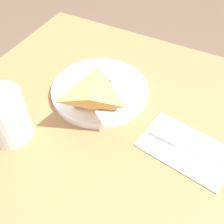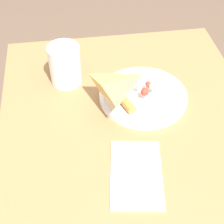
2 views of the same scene
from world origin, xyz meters
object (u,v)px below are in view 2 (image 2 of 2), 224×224
object	(u,v)px
dining_table	(134,171)
plate_pizza	(142,95)
milk_glass	(65,65)
butter_knife	(136,169)
napkin_folded	(136,174)

from	to	relation	value
dining_table	plate_pizza	xyz separation A→B (m)	(-0.15, 0.05, 0.15)
milk_glass	butter_knife	size ratio (longest dim) A/B	0.68
napkin_folded	butter_knife	distance (m)	0.01
plate_pizza	butter_knife	world-z (taller)	plate_pizza
milk_glass	napkin_folded	world-z (taller)	milk_glass
dining_table	butter_knife	world-z (taller)	butter_knife
napkin_folded	dining_table	bearing A→B (deg)	168.62
milk_glass	butter_knife	distance (m)	0.38
butter_knife	dining_table	bearing A→B (deg)	173.81
plate_pizza	napkin_folded	size ratio (longest dim) A/B	1.20
plate_pizza	milk_glass	world-z (taller)	milk_glass
dining_table	milk_glass	bearing A→B (deg)	-148.04
milk_glass	butter_knife	bearing A→B (deg)	21.96
plate_pizza	napkin_folded	xyz separation A→B (m)	(0.25, -0.07, -0.01)
dining_table	napkin_folded	size ratio (longest dim) A/B	4.67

